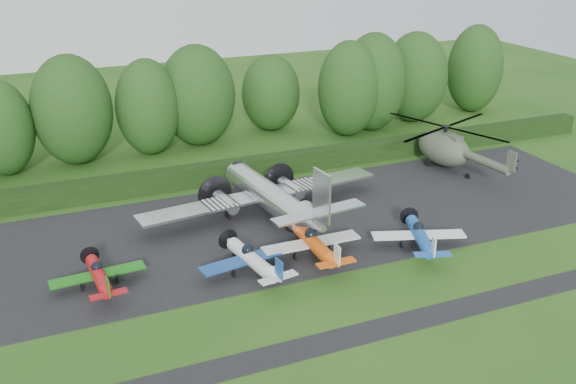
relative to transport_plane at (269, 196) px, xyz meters
name	(u,v)px	position (x,y,z in m)	size (l,w,h in m)	color
ground	(285,294)	(-3.36, -11.75, -1.95)	(160.00, 160.00, 0.00)	#1D4814
apron	(238,232)	(-3.36, -1.75, -1.95)	(70.00, 18.00, 0.01)	black
taxiway_verge	(323,344)	(-3.36, -17.75, -1.95)	(70.00, 2.00, 0.00)	black
hedgerow	(202,185)	(-3.36, 9.25, -1.95)	(90.00, 1.60, 2.00)	black
transport_plane	(269,196)	(0.00, 0.00, 0.00)	(21.85, 16.76, 7.00)	silver
light_plane_red	(99,275)	(-14.75, -6.31, -0.93)	(6.40, 6.73, 2.46)	#AC0F15
light_plane_white	(252,259)	(-4.49, -8.38, -0.78)	(7.35, 7.73, 2.83)	silver
light_plane_orange	(314,243)	(0.50, -7.95, -0.74)	(7.58, 7.97, 2.91)	#DF510D
light_plane_blue	(420,236)	(8.52, -9.71, -0.81)	(7.12, 7.48, 2.74)	#1D56AE
helicopter	(445,145)	(20.58, 4.46, 0.42)	(13.70, 16.04, 4.41)	#3F4938
sign_board	(444,140)	(23.60, 8.75, -0.75)	(3.17, 0.12, 1.79)	#3F3326
tree_0	(349,89)	(16.59, 17.86, 3.54)	(7.11, 7.11, 11.02)	black
tree_1	(72,110)	(-13.55, 20.03, 3.68)	(8.03, 8.03, 11.28)	black
tree_2	(373,82)	(20.22, 18.70, 3.82)	(7.67, 7.67, 11.57)	black
tree_3	(2,128)	(-20.24, 19.28, 2.78)	(6.08, 6.08, 9.48)	black
tree_4	(271,93)	(9.09, 23.25, 2.54)	(6.90, 6.90, 9.01)	black
tree_7	(415,77)	(26.78, 19.95, 3.58)	(7.95, 7.95, 11.09)	black
tree_9	(148,107)	(-5.96, 20.09, 3.18)	(6.72, 6.72, 10.28)	black
tree_10	(197,96)	(-0.30, 21.24, 3.61)	(8.35, 8.35, 11.15)	black
tree_11	(475,69)	(36.45, 20.88, 3.67)	(7.08, 7.08, 11.28)	black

